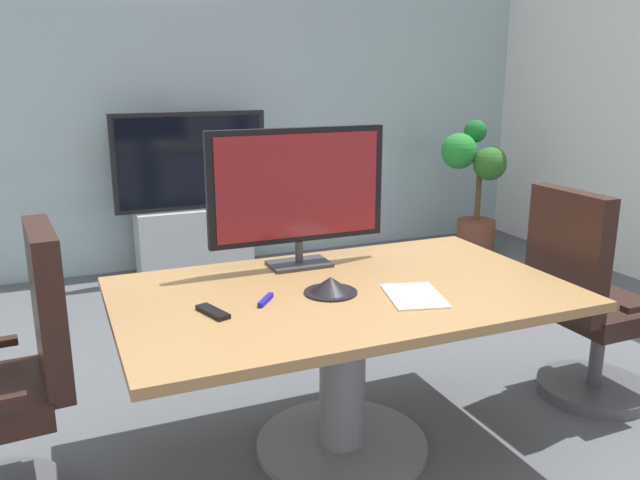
% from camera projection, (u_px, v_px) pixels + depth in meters
% --- Properties ---
extents(ground_plane, '(7.32, 7.32, 0.00)m').
position_uv_depth(ground_plane, '(339.00, 426.00, 3.06)').
color(ground_plane, '#515459').
extents(wall_back_glass_partition, '(6.32, 0.10, 2.84)m').
position_uv_depth(wall_back_glass_partition, '(191.00, 95.00, 5.31)').
color(wall_back_glass_partition, '#9EB2B7').
rests_on(wall_back_glass_partition, ground).
extents(conference_table, '(1.86, 1.12, 0.75)m').
position_uv_depth(conference_table, '(343.00, 333.00, 2.75)').
color(conference_table, olive).
rests_on(conference_table, ground).
extents(office_chair_left, '(0.61, 0.59, 1.09)m').
position_uv_depth(office_chair_left, '(7.00, 399.00, 2.39)').
color(office_chair_left, '#4C4C51').
rests_on(office_chair_left, ground).
extents(office_chair_right, '(0.60, 0.57, 1.09)m').
position_uv_depth(office_chair_right, '(588.00, 314.00, 3.21)').
color(office_chair_right, '#4C4C51').
rests_on(office_chair_right, ground).
extents(tv_monitor, '(0.84, 0.18, 0.64)m').
position_uv_depth(tv_monitor, '(298.00, 189.00, 2.94)').
color(tv_monitor, '#333338').
rests_on(tv_monitor, conference_table).
extents(wall_display_unit, '(1.20, 0.36, 1.31)m').
position_uv_depth(wall_display_unit, '(193.00, 221.00, 5.21)').
color(wall_display_unit, '#B7BABC').
rests_on(wall_display_unit, ground).
extents(potted_plant, '(0.62, 0.51, 1.19)m').
position_uv_depth(potted_plant, '(477.00, 180.00, 5.75)').
color(potted_plant, brown).
rests_on(potted_plant, ground).
extents(conference_phone, '(0.22, 0.22, 0.07)m').
position_uv_depth(conference_phone, '(331.00, 286.00, 2.64)').
color(conference_phone, black).
rests_on(conference_phone, conference_table).
extents(remote_control, '(0.10, 0.18, 0.02)m').
position_uv_depth(remote_control, '(213.00, 312.00, 2.42)').
color(remote_control, black).
rests_on(remote_control, conference_table).
extents(whiteboard_marker, '(0.10, 0.11, 0.02)m').
position_uv_depth(whiteboard_marker, '(266.00, 300.00, 2.54)').
color(whiteboard_marker, '#1919A5').
rests_on(whiteboard_marker, conference_table).
extents(paper_notepad, '(0.28, 0.34, 0.01)m').
position_uv_depth(paper_notepad, '(414.00, 296.00, 2.61)').
color(paper_notepad, white).
rests_on(paper_notepad, conference_table).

